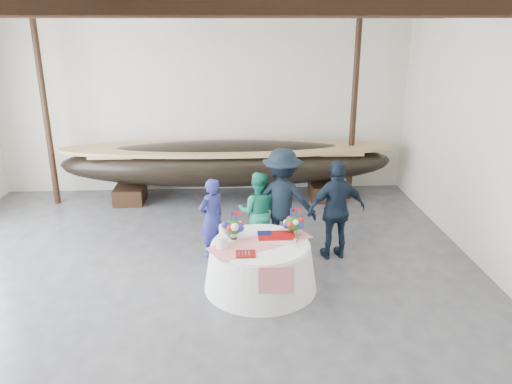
{
  "coord_description": "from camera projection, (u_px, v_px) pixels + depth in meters",
  "views": [
    {
      "loc": [
        0.65,
        -6.28,
        4.14
      ],
      "look_at": [
        1.09,
        2.32,
        1.15
      ],
      "focal_mm": 35.0,
      "sensor_mm": 36.0,
      "label": 1
    }
  ],
  "objects": [
    {
      "name": "guest_man_left",
      "position": [
        282.0,
        201.0,
        9.18
      ],
      "size": [
        1.39,
        0.98,
        1.97
      ],
      "primitive_type": "imported",
      "rotation": [
        0.0,
        0.0,
        2.93
      ],
      "color": "black",
      "rests_on": "ground"
    },
    {
      "name": "longboat_display",
      "position": [
        228.0,
        163.0,
        11.79
      ],
      "size": [
        7.8,
        1.56,
        1.46
      ],
      "color": "black",
      "rests_on": "ground"
    },
    {
      "name": "floor",
      "position": [
        189.0,
        320.0,
        7.25
      ],
      "size": [
        10.0,
        12.0,
        0.01
      ],
      "primitive_type": "cube",
      "color": "#3D3D42",
      "rests_on": "ground"
    },
    {
      "name": "tabletop_items",
      "position": [
        261.0,
        230.0,
        8.03
      ],
      "size": [
        1.75,
        1.29,
        0.4
      ],
      "color": "red",
      "rests_on": "banquet_table"
    },
    {
      "name": "pavilion_structure",
      "position": [
        181.0,
        30.0,
        6.75
      ],
      "size": [
        9.8,
        11.76,
        4.5
      ],
      "color": "black",
      "rests_on": "ground"
    },
    {
      "name": "wall_back",
      "position": [
        204.0,
        101.0,
        12.18
      ],
      "size": [
        10.0,
        0.02,
        4.5
      ],
      "primitive_type": "cube",
      "color": "silver",
      "rests_on": "ground"
    },
    {
      "name": "guest_woman_blue",
      "position": [
        212.0,
        218.0,
        9.02
      ],
      "size": [
        0.64,
        0.62,
        1.48
      ],
      "primitive_type": "imported",
      "rotation": [
        0.0,
        0.0,
        3.83
      ],
      "color": "navy",
      "rests_on": "ground"
    },
    {
      "name": "guest_woman_teal",
      "position": [
        258.0,
        212.0,
        9.24
      ],
      "size": [
        0.83,
        0.69,
        1.53
      ],
      "primitive_type": "imported",
      "rotation": [
        0.0,
        0.0,
        2.98
      ],
      "color": "#1A8A6B",
      "rests_on": "ground"
    },
    {
      "name": "banquet_table",
      "position": [
        260.0,
        265.0,
        8.05
      ],
      "size": [
        1.83,
        1.83,
        0.78
      ],
      "color": "white",
      "rests_on": "ground"
    },
    {
      "name": "guest_man_right",
      "position": [
        337.0,
        210.0,
        8.9
      ],
      "size": [
        1.13,
        0.62,
        1.83
      ],
      "primitive_type": "imported",
      "rotation": [
        0.0,
        0.0,
        3.31
      ],
      "color": "black",
      "rests_on": "ground"
    }
  ]
}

